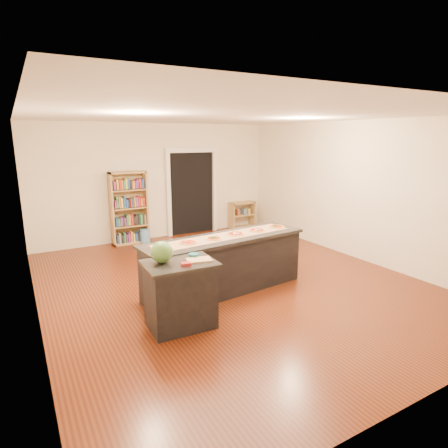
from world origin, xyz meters
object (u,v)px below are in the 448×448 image
side_counter (180,294)px  waste_bin (145,236)px  low_shelf (242,215)px  watermelon (162,252)px  kitchen_island (225,264)px  bookshelf (129,208)px

side_counter → waste_bin: size_ratio=2.78×
low_shelf → watermelon: bearing=-132.6°
kitchen_island → waste_bin: 3.45m
kitchen_island → bookshelf: size_ratio=1.64×
side_counter → low_shelf: bearing=52.0°
kitchen_island → watermelon: 1.56m
side_counter → watermelon: watermelon is taller
watermelon → waste_bin: bearing=75.4°
low_shelf → kitchen_island: bearing=-125.9°
kitchen_island → low_shelf: kitchen_island is taller
side_counter → low_shelf: (3.68, 4.32, -0.09)m
side_counter → waste_bin: side_counter is taller
waste_bin → watermelon: watermelon is taller
side_counter → watermelon: size_ratio=3.23×
bookshelf → waste_bin: bookshelf is taller
bookshelf → watermelon: bookshelf is taller
bookshelf → waste_bin: (0.30, -0.15, -0.69)m
bookshelf → low_shelf: size_ratio=2.34×
bookshelf → waste_bin: bearing=-25.9°
waste_bin → watermelon: bearing=-104.6°
kitchen_island → side_counter: kitchen_island is taller
waste_bin → watermelon: 4.31m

